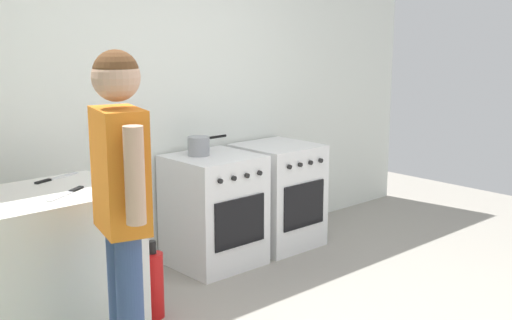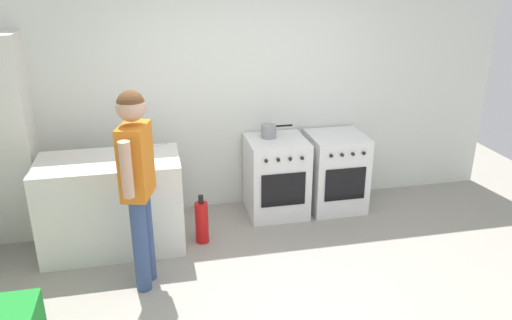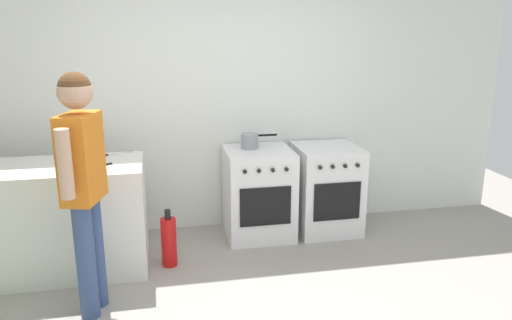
# 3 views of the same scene
# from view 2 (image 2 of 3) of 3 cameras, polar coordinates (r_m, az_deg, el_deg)

# --- Properties ---
(ground_plane) EXTENTS (8.00, 8.00, 0.00)m
(ground_plane) POSITION_cam_2_polar(r_m,az_deg,el_deg) (4.22, 2.93, -15.91)
(ground_plane) COLOR gray
(back_wall) EXTENTS (6.00, 0.10, 2.60)m
(back_wall) POSITION_cam_2_polar(r_m,az_deg,el_deg) (5.42, -2.14, 7.87)
(back_wall) COLOR silver
(back_wall) RESTS_ON ground
(counter_unit) EXTENTS (1.30, 0.70, 0.90)m
(counter_unit) POSITION_cam_2_polar(r_m,az_deg,el_deg) (4.93, -16.10, -4.84)
(counter_unit) COLOR silver
(counter_unit) RESTS_ON ground
(oven_left) EXTENTS (0.62, 0.62, 0.85)m
(oven_left) POSITION_cam_2_polar(r_m,az_deg,el_deg) (5.42, 2.32, -1.88)
(oven_left) COLOR white
(oven_left) RESTS_ON ground
(oven_right) EXTENTS (0.60, 0.62, 0.85)m
(oven_right) POSITION_cam_2_polar(r_m,az_deg,el_deg) (5.61, 9.04, -1.29)
(oven_right) COLOR white
(oven_right) RESTS_ON ground
(pot) EXTENTS (0.34, 0.16, 0.14)m
(pot) POSITION_cam_2_polar(r_m,az_deg,el_deg) (5.30, 1.46, 3.33)
(pot) COLOR gray
(pot) RESTS_ON oven_left
(knife_carving) EXTENTS (0.32, 0.14, 0.01)m
(knife_carving) POSITION_cam_2_polar(r_m,az_deg,el_deg) (4.98, -11.94, 1.48)
(knife_carving) COLOR silver
(knife_carving) RESTS_ON counter_unit
(knife_chef) EXTENTS (0.28, 0.18, 0.01)m
(knife_chef) POSITION_cam_2_polar(r_m,az_deg,el_deg) (4.63, -13.18, -0.15)
(knife_chef) COLOR silver
(knife_chef) RESTS_ON counter_unit
(person) EXTENTS (0.28, 0.55, 1.69)m
(person) POSITION_cam_2_polar(r_m,az_deg,el_deg) (4.05, -13.44, -1.54)
(person) COLOR #384C7A
(person) RESTS_ON ground
(fire_extinguisher) EXTENTS (0.13, 0.13, 0.50)m
(fire_extinguisher) POSITION_cam_2_polar(r_m,az_deg,el_deg) (4.94, -6.21, -7.05)
(fire_extinguisher) COLOR red
(fire_extinguisher) RESTS_ON ground
(larder_cabinet) EXTENTS (0.48, 0.44, 2.00)m
(larder_cabinet) POSITION_cam_2_polar(r_m,az_deg,el_deg) (5.35, -26.61, 2.08)
(larder_cabinet) COLOR silver
(larder_cabinet) RESTS_ON ground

